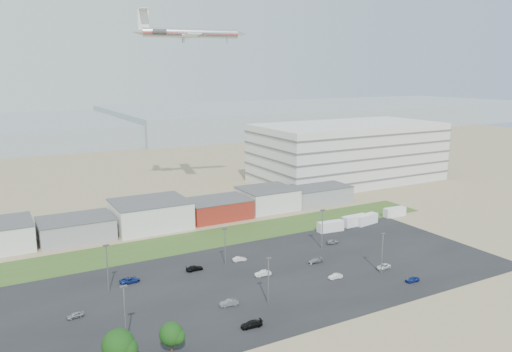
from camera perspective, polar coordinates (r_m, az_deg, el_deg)
ground at (r=99.47m, az=4.36°, el=-16.14°), size 700.00×700.00×0.00m
parking_lot at (r=117.19m, az=0.98°, el=-11.62°), size 120.00×50.00×0.01m
grass_strip at (r=142.16m, az=-7.30°, el=-7.43°), size 160.00×16.00×0.02m
hills_backdrop at (r=400.42m, az=-16.04°, el=5.27°), size 700.00×200.00×9.00m
building_row at (r=153.63m, az=-15.91°, el=-4.77°), size 170.00×20.00×8.00m
parking_garage at (r=220.68m, az=10.46°, el=2.69°), size 80.00×40.00×25.00m
box_trailer_a at (r=151.00m, az=8.51°, el=-5.72°), size 8.24×3.23×3.01m
box_trailer_b at (r=157.86m, az=11.25°, el=-5.01°), size 8.56×2.87×3.19m
box_trailer_c at (r=159.96m, az=12.50°, el=-4.86°), size 8.56×3.89×3.09m
box_trailer_d at (r=170.86m, az=15.56°, el=-3.98°), size 7.90×2.85×2.92m
tree_right at (r=85.25m, az=-15.44°, el=-18.48°), size 5.53×5.53×8.30m
tree_near at (r=88.65m, az=-9.67°, el=-17.62°), size 4.32×4.32×6.48m
lightpole_front_l at (r=91.95m, az=-14.74°, el=-15.16°), size 1.28×0.54×10.92m
lightpole_front_m at (r=103.45m, az=1.41°, el=-11.91°), size 1.17×0.49×9.96m
lightpole_front_r at (r=121.62m, az=14.21°, el=-8.59°), size 1.17×0.49×9.94m
lightpole_back_l at (r=112.86m, az=-16.62°, el=-10.13°), size 1.26×0.53×10.73m
lightpole_back_m at (r=122.84m, az=-3.56°, el=-8.11°), size 1.13×0.47×9.59m
lightpole_back_r at (r=135.13m, az=7.58°, el=-6.06°), size 1.27×0.53×10.81m
airliner at (r=182.65m, az=-7.45°, el=15.89°), size 45.56×35.85×11.96m
parked_car_0 at (r=126.21m, az=14.36°, el=-9.98°), size 4.11×2.30×1.09m
parked_car_1 at (r=118.27m, az=9.07°, el=-11.26°), size 3.44×1.36×1.11m
parked_car_2 at (r=120.49m, az=17.44°, el=-11.21°), size 3.50×1.63×1.16m
parked_car_3 at (r=96.69m, az=-0.53°, el=-16.57°), size 4.31×2.05×1.21m
parked_car_4 at (r=104.63m, az=-3.11°, el=-14.25°), size 3.99×1.80×1.27m
parked_car_5 at (r=105.86m, az=-19.95°, el=-14.72°), size 3.36×1.68×1.10m
parked_car_6 at (r=122.14m, az=-7.04°, el=-10.41°), size 4.21×1.79×1.21m
parked_car_7 at (r=118.28m, az=0.80°, el=-11.06°), size 3.95×1.76×1.26m
parked_car_8 at (r=140.64m, az=8.75°, el=-7.43°), size 3.72×1.74×1.23m
parked_car_9 at (r=118.18m, az=-14.23°, el=-11.46°), size 4.68×2.44×1.26m
parked_car_11 at (r=126.99m, az=-1.89°, el=-9.45°), size 3.55×1.60×1.13m
parked_car_12 at (r=126.70m, az=6.78°, el=-9.59°), size 3.85×1.65×1.11m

